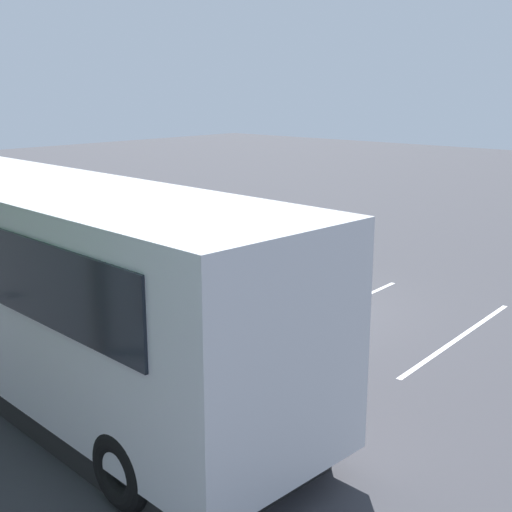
{
  "coord_description": "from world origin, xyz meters",
  "views": [
    {
      "loc": [
        -8.89,
        10.79,
        4.63
      ],
      "look_at": [
        0.53,
        0.36,
        1.1
      ],
      "focal_mm": 47.38,
      "sensor_mm": 36.0,
      "label": 1
    }
  ],
  "objects_px": {
    "spectator_far_left": "(232,305)",
    "spectator_centre": "(157,283)",
    "spectator_left": "(188,294)",
    "spectator_right": "(110,274)",
    "tour_bus": "(48,284)",
    "traffic_cone": "(354,284)",
    "parked_motorcycle_silver": "(149,323)",
    "stunt_motorcycle": "(314,233)"
  },
  "relations": [
    {
      "from": "spectator_centre",
      "to": "traffic_cone",
      "type": "height_order",
      "value": "spectator_centre"
    },
    {
      "from": "tour_bus",
      "to": "spectator_left",
      "type": "xyz_separation_m",
      "value": [
        -0.43,
        -2.52,
        -0.66
      ]
    },
    {
      "from": "spectator_far_left",
      "to": "stunt_motorcycle",
      "type": "height_order",
      "value": "same"
    },
    {
      "from": "spectator_far_left",
      "to": "spectator_centre",
      "type": "distance_m",
      "value": 1.98
    },
    {
      "from": "tour_bus",
      "to": "spectator_centre",
      "type": "height_order",
      "value": "tour_bus"
    },
    {
      "from": "parked_motorcycle_silver",
      "to": "spectator_right",
      "type": "bearing_deg",
      "value": -11.36
    },
    {
      "from": "spectator_right",
      "to": "parked_motorcycle_silver",
      "type": "bearing_deg",
      "value": 168.64
    },
    {
      "from": "spectator_far_left",
      "to": "parked_motorcycle_silver",
      "type": "distance_m",
      "value": 1.68
    },
    {
      "from": "spectator_left",
      "to": "spectator_right",
      "type": "bearing_deg",
      "value": 7.22
    },
    {
      "from": "spectator_centre",
      "to": "spectator_left",
      "type": "bearing_deg",
      "value": 175.36
    },
    {
      "from": "spectator_centre",
      "to": "parked_motorcycle_silver",
      "type": "distance_m",
      "value": 0.98
    },
    {
      "from": "spectator_far_left",
      "to": "spectator_centre",
      "type": "xyz_separation_m",
      "value": [
        1.98,
        0.03,
        0.01
      ]
    },
    {
      "from": "spectator_far_left",
      "to": "traffic_cone",
      "type": "xyz_separation_m",
      "value": [
        0.45,
        -4.42,
        -0.68
      ]
    },
    {
      "from": "spectator_left",
      "to": "traffic_cone",
      "type": "distance_m",
      "value": 4.62
    },
    {
      "from": "spectator_centre",
      "to": "spectator_right",
      "type": "relative_size",
      "value": 0.95
    },
    {
      "from": "spectator_far_left",
      "to": "traffic_cone",
      "type": "distance_m",
      "value": 4.5
    },
    {
      "from": "spectator_far_left",
      "to": "spectator_centre",
      "type": "bearing_deg",
      "value": 0.8
    },
    {
      "from": "stunt_motorcycle",
      "to": "spectator_right",
      "type": "bearing_deg",
      "value": 85.38
    },
    {
      "from": "spectator_far_left",
      "to": "spectator_right",
      "type": "distance_m",
      "value": 3.04
    },
    {
      "from": "spectator_right",
      "to": "parked_motorcycle_silver",
      "type": "relative_size",
      "value": 0.86
    },
    {
      "from": "tour_bus",
      "to": "spectator_left",
      "type": "height_order",
      "value": "tour_bus"
    },
    {
      "from": "parked_motorcycle_silver",
      "to": "traffic_cone",
      "type": "relative_size",
      "value": 3.26
    },
    {
      "from": "spectator_right",
      "to": "stunt_motorcycle",
      "type": "xyz_separation_m",
      "value": [
        -0.48,
        -6.0,
        -0.05
      ]
    },
    {
      "from": "parked_motorcycle_silver",
      "to": "stunt_motorcycle",
      "type": "xyz_separation_m",
      "value": [
        1.08,
        -6.31,
        0.51
      ]
    },
    {
      "from": "parked_motorcycle_silver",
      "to": "traffic_cone",
      "type": "xyz_separation_m",
      "value": [
        -1.0,
        -5.1,
        -0.18
      ]
    },
    {
      "from": "stunt_motorcycle",
      "to": "tour_bus",
      "type": "bearing_deg",
      "value": 97.48
    },
    {
      "from": "spectator_left",
      "to": "spectator_right",
      "type": "xyz_separation_m",
      "value": [
        2.0,
        0.25,
        0.06
      ]
    },
    {
      "from": "spectator_centre",
      "to": "traffic_cone",
      "type": "bearing_deg",
      "value": -108.99
    },
    {
      "from": "spectator_right",
      "to": "spectator_left",
      "type": "bearing_deg",
      "value": -172.78
    },
    {
      "from": "spectator_centre",
      "to": "spectator_right",
      "type": "xyz_separation_m",
      "value": [
        1.03,
        0.33,
        0.06
      ]
    },
    {
      "from": "spectator_left",
      "to": "parked_motorcycle_silver",
      "type": "relative_size",
      "value": 0.81
    },
    {
      "from": "stunt_motorcycle",
      "to": "spectator_far_left",
      "type": "bearing_deg",
      "value": 114.18
    },
    {
      "from": "spectator_far_left",
      "to": "parked_motorcycle_silver",
      "type": "relative_size",
      "value": 0.81
    },
    {
      "from": "spectator_far_left",
      "to": "spectator_right",
      "type": "bearing_deg",
      "value": 6.79
    },
    {
      "from": "spectator_left",
      "to": "tour_bus",
      "type": "bearing_deg",
      "value": 80.35
    },
    {
      "from": "spectator_right",
      "to": "parked_motorcycle_silver",
      "type": "xyz_separation_m",
      "value": [
        -1.56,
        0.31,
        -0.57
      ]
    },
    {
      "from": "spectator_left",
      "to": "stunt_motorcycle",
      "type": "xyz_separation_m",
      "value": [
        1.51,
        -5.74,
        0.01
      ]
    },
    {
      "from": "traffic_cone",
      "to": "stunt_motorcycle",
      "type": "bearing_deg",
      "value": -30.25
    },
    {
      "from": "spectator_left",
      "to": "spectator_right",
      "type": "height_order",
      "value": "spectator_right"
    },
    {
      "from": "tour_bus",
      "to": "traffic_cone",
      "type": "bearing_deg",
      "value": -98.04
    },
    {
      "from": "tour_bus",
      "to": "spectator_left",
      "type": "relative_size",
      "value": 6.28
    },
    {
      "from": "tour_bus",
      "to": "spectator_far_left",
      "type": "height_order",
      "value": "tour_bus"
    }
  ]
}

